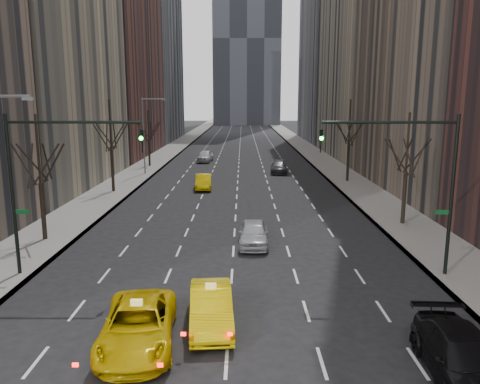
{
  "coord_description": "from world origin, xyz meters",
  "views": [
    {
      "loc": [
        0.55,
        -10.49,
        8.76
      ],
      "look_at": [
        0.39,
        16.39,
        3.5
      ],
      "focal_mm": 35.0,
      "sensor_mm": 36.0,
      "label": 1
    }
  ],
  "objects_px": {
    "silver_sedan_ahead": "(254,233)",
    "parked_suv_black": "(464,359)",
    "taxi_sedan": "(211,307)",
    "taxi_suv": "(138,325)"
  },
  "relations": [
    {
      "from": "taxi_suv",
      "to": "silver_sedan_ahead",
      "type": "xyz_separation_m",
      "value": [
        4.46,
        12.07,
        -0.02
      ]
    },
    {
      "from": "taxi_sedan",
      "to": "silver_sedan_ahead",
      "type": "xyz_separation_m",
      "value": [
        1.91,
        10.52,
        -0.01
      ]
    },
    {
      "from": "taxi_sedan",
      "to": "parked_suv_black",
      "type": "height_order",
      "value": "parked_suv_black"
    },
    {
      "from": "taxi_sedan",
      "to": "silver_sedan_ahead",
      "type": "distance_m",
      "value": 10.69
    },
    {
      "from": "parked_suv_black",
      "to": "taxi_sedan",
      "type": "bearing_deg",
      "value": 158.9
    },
    {
      "from": "silver_sedan_ahead",
      "to": "parked_suv_black",
      "type": "relative_size",
      "value": 0.82
    },
    {
      "from": "taxi_suv",
      "to": "taxi_sedan",
      "type": "height_order",
      "value": "taxi_suv"
    },
    {
      "from": "taxi_suv",
      "to": "silver_sedan_ahead",
      "type": "bearing_deg",
      "value": 64.16
    },
    {
      "from": "taxi_sedan",
      "to": "parked_suv_black",
      "type": "relative_size",
      "value": 0.86
    },
    {
      "from": "parked_suv_black",
      "to": "silver_sedan_ahead",
      "type": "bearing_deg",
      "value": 117.34
    }
  ]
}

